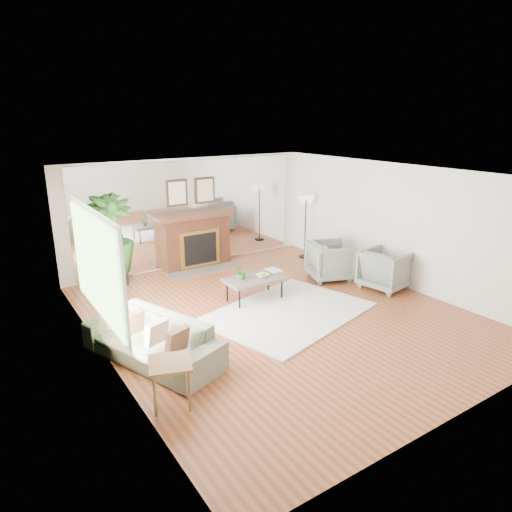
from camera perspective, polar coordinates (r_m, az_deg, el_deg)
ground at (r=8.24m, az=2.80°, el=-7.29°), size 7.00×7.00×0.00m
wall_left at (r=6.58m, az=-18.65°, el=-2.91°), size 0.02×7.00×2.50m
wall_right at (r=9.82m, az=17.21°, el=3.69°), size 0.02×7.00×2.50m
wall_back at (r=10.74m, az=-8.15°, el=5.39°), size 6.00×0.02×2.50m
mirror_panel at (r=10.72m, az=-8.11°, el=5.37°), size 5.40×0.04×2.40m
window_panel at (r=6.92m, az=-19.37°, el=-1.12°), size 0.04×2.40×1.50m
fireplace at (r=10.67m, az=-7.49°, el=2.08°), size 1.85×0.83×2.05m
area_rug at (r=8.29m, az=4.02°, el=-7.04°), size 3.27×2.70×0.03m
coffee_table at (r=8.69m, az=-0.17°, el=-2.99°), size 1.14×0.68×0.45m
sofa at (r=6.83m, az=-12.86°, el=-10.16°), size 1.56×2.34×0.64m
armchair_back at (r=9.97m, az=9.31°, el=-0.58°), size 1.15×1.14×0.82m
armchair_front at (r=9.67m, az=15.87°, el=-1.61°), size 1.02×1.00×0.81m
side_table at (r=5.75m, az=-10.69°, el=-13.69°), size 0.64×0.64×0.58m
potted_ficus at (r=9.77m, az=-17.63°, el=2.09°), size 1.03×1.03×1.88m
floor_lamp at (r=11.20m, az=6.26°, el=6.28°), size 0.50×0.28×1.54m
tabletop_plant at (r=8.58m, az=-1.82°, el=-2.00°), size 0.30×0.28×0.28m
fruit_bowl at (r=8.72m, az=0.82°, el=-2.44°), size 0.26×0.26×0.06m
book at (r=9.01m, az=1.63°, el=-1.93°), size 0.24×0.32×0.02m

